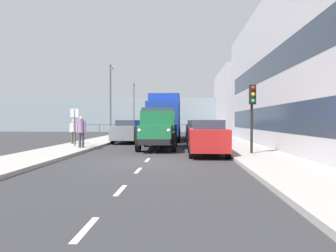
% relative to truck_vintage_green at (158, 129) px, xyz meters
% --- Properties ---
extents(ground_plane, '(80.00, 80.00, 0.00)m').
position_rel_truck_vintage_green_xyz_m(ground_plane, '(0.06, -4.55, -1.18)').
color(ground_plane, '#2D2D30').
extents(sidewalk_left, '(2.76, 38.30, 0.15)m').
position_rel_truck_vintage_green_xyz_m(sidewalk_left, '(-4.95, -4.55, -1.10)').
color(sidewalk_left, '#9E9993').
rests_on(sidewalk_left, ground_plane).
extents(sidewalk_right, '(2.76, 38.30, 0.15)m').
position_rel_truck_vintage_green_xyz_m(sidewalk_right, '(5.08, -4.55, -1.10)').
color(sidewalk_right, '#9E9993').
rests_on(sidewalk_right, ground_plane).
extents(road_centreline_markings, '(0.12, 33.30, 0.01)m').
position_rel_truck_vintage_green_xyz_m(road_centreline_markings, '(0.06, -3.54, -1.17)').
color(road_centreline_markings, silver).
rests_on(road_centreline_markings, ground_plane).
extents(building_far_block, '(8.21, 13.62, 8.18)m').
position_rel_truck_vintage_green_xyz_m(building_far_block, '(-10.44, -22.58, 2.91)').
color(building_far_block, '#B7B2B7').
rests_on(building_far_block, ground_plane).
extents(sea_horizon, '(80.00, 0.80, 5.00)m').
position_rel_truck_vintage_green_xyz_m(sea_horizon, '(0.06, -26.70, 1.32)').
color(sea_horizon, '#84939E').
rests_on(sea_horizon, ground_plane).
extents(seawall_railing, '(28.08, 0.08, 1.20)m').
position_rel_truck_vintage_green_xyz_m(seawall_railing, '(0.06, -23.10, -0.26)').
color(seawall_railing, '#4C5156').
rests_on(seawall_railing, ground_plane).
extents(truck_vintage_green, '(2.17, 5.64, 2.43)m').
position_rel_truck_vintage_green_xyz_m(truck_vintage_green, '(0.00, 0.00, 0.00)').
color(truck_vintage_green, black).
rests_on(truck_vintage_green, ground_plane).
extents(lorry_cargo_blue, '(2.58, 8.20, 3.87)m').
position_rel_truck_vintage_green_xyz_m(lorry_cargo_blue, '(0.08, -8.08, 0.90)').
color(lorry_cargo_blue, '#193899').
rests_on(lorry_cargo_blue, ground_plane).
extents(car_red_kerbside_near, '(1.82, 4.10, 1.72)m').
position_rel_truck_vintage_green_xyz_m(car_red_kerbside_near, '(-2.62, 2.73, -0.28)').
color(car_red_kerbside_near, '#B21E1E').
rests_on(car_red_kerbside_near, ground_plane).
extents(car_black_kerbside_1, '(1.81, 4.50, 1.72)m').
position_rel_truck_vintage_green_xyz_m(car_black_kerbside_1, '(-2.62, -2.67, -0.28)').
color(car_black_kerbside_1, black).
rests_on(car_black_kerbside_1, ground_plane).
extents(car_teal_kerbside_2, '(1.85, 4.26, 1.72)m').
position_rel_truck_vintage_green_xyz_m(car_teal_kerbside_2, '(-2.62, -8.47, -0.28)').
color(car_teal_kerbside_2, '#1E6670').
rests_on(car_teal_kerbside_2, ground_plane).
extents(car_navy_kerbside_3, '(1.75, 3.94, 1.72)m').
position_rel_truck_vintage_green_xyz_m(car_navy_kerbside_3, '(-2.62, -14.16, -0.29)').
color(car_navy_kerbside_3, navy).
rests_on(car_navy_kerbside_3, ground_plane).
extents(car_grey_oppositeside_0, '(1.82, 4.64, 1.72)m').
position_rel_truck_vintage_green_xyz_m(car_grey_oppositeside_0, '(2.75, -5.15, -0.28)').
color(car_grey_oppositeside_0, slate).
rests_on(car_grey_oppositeside_0, ground_plane).
extents(car_maroon_oppositeside_1, '(1.96, 4.24, 1.72)m').
position_rel_truck_vintage_green_xyz_m(car_maroon_oppositeside_1, '(2.75, -10.88, -0.28)').
color(car_maroon_oppositeside_1, maroon).
rests_on(car_maroon_oppositeside_1, ground_plane).
extents(car_silver_oppositeside_2, '(1.80, 4.28, 1.72)m').
position_rel_truck_vintage_green_xyz_m(car_silver_oppositeside_2, '(2.75, -16.86, -0.28)').
color(car_silver_oppositeside_2, '#B7BABF').
rests_on(car_silver_oppositeside_2, ground_plane).
extents(pedestrian_couple_a, '(0.53, 0.34, 1.77)m').
position_rel_truck_vintage_green_xyz_m(pedestrian_couple_a, '(4.33, 0.61, 0.02)').
color(pedestrian_couple_a, '#383342').
rests_on(pedestrian_couple_a, sidewalk_right).
extents(pedestrian_with_bag, '(0.53, 0.34, 1.61)m').
position_rel_truck_vintage_green_xyz_m(pedestrian_with_bag, '(5.78, -2.02, -0.08)').
color(pedestrian_with_bag, '#4C473D').
rests_on(pedestrian_with_bag, sidewalk_right).
extents(traffic_light_near, '(0.28, 0.41, 3.20)m').
position_rel_truck_vintage_green_xyz_m(traffic_light_near, '(-4.69, 3.13, 1.29)').
color(traffic_light_near, black).
rests_on(traffic_light_near, sidewalk_left).
extents(lamp_post_promenade, '(0.32, 1.14, 6.63)m').
position_rel_truck_vintage_green_xyz_m(lamp_post_promenade, '(5.12, -9.48, 2.91)').
color(lamp_post_promenade, '#59595B').
rests_on(lamp_post_promenade, sidewalk_right).
extents(lamp_post_far, '(0.32, 1.14, 6.62)m').
position_rel_truck_vintage_green_xyz_m(lamp_post_far, '(5.14, -22.33, 2.90)').
color(lamp_post_far, '#59595B').
rests_on(lamp_post_far, sidewalk_right).
extents(street_sign, '(0.50, 0.07, 2.25)m').
position_rel_truck_vintage_green_xyz_m(street_sign, '(5.02, -0.21, 0.50)').
color(street_sign, '#4C4C4C').
rests_on(street_sign, sidewalk_right).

